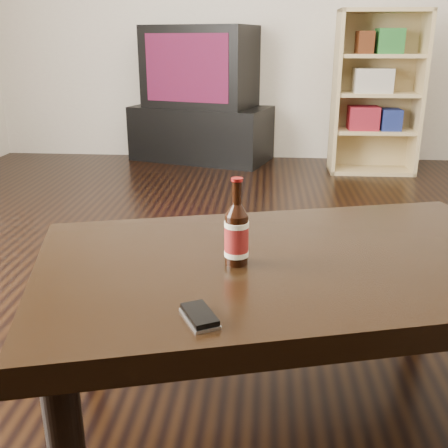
# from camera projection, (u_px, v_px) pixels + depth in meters

# --- Properties ---
(floor) EXTENTS (5.00, 6.00, 0.01)m
(floor) POSITION_uv_depth(u_px,v_px,m) (301.00, 341.00, 1.83)
(floor) COLOR black
(floor) RESTS_ON ground
(tv_stand) EXTENTS (1.25, 0.88, 0.45)m
(tv_stand) POSITION_uv_depth(u_px,v_px,m) (202.00, 133.00, 4.51)
(tv_stand) COLOR black
(tv_stand) RESTS_ON floor
(tv) EXTENTS (0.98, 0.77, 0.65)m
(tv) POSITION_uv_depth(u_px,v_px,m) (201.00, 67.00, 4.32)
(tv) COLOR black
(tv) RESTS_ON tv_stand
(bookshelf) EXTENTS (0.65, 0.30, 1.20)m
(bookshelf) POSITION_uv_depth(u_px,v_px,m) (376.00, 91.00, 3.96)
(bookshelf) COLOR tan
(bookshelf) RESTS_ON floor
(coffee_table) EXTENTS (1.41, 1.04, 0.47)m
(coffee_table) POSITION_uv_depth(u_px,v_px,m) (292.00, 279.00, 1.33)
(coffee_table) COLOR black
(coffee_table) RESTS_ON floor
(beer_bottle) EXTENTS (0.06, 0.06, 0.21)m
(beer_bottle) POSITION_uv_depth(u_px,v_px,m) (237.00, 234.00, 1.25)
(beer_bottle) COLOR black
(beer_bottle) RESTS_ON coffee_table
(phone) EXTENTS (0.09, 0.11, 0.02)m
(phone) POSITION_uv_depth(u_px,v_px,m) (200.00, 316.00, 1.01)
(phone) COLOR silver
(phone) RESTS_ON coffee_table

